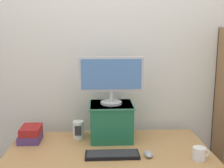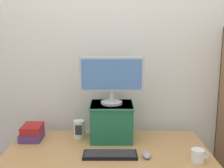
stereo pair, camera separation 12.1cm
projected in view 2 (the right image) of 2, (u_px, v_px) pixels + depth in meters
name	position (u px, v px, depth m)	size (l,w,h in m)	color
back_wall	(109.00, 71.00, 2.58)	(7.00, 0.08, 2.60)	silver
desk	(108.00, 156.00, 2.21)	(1.55, 0.74, 0.76)	#B7844C
riser_box	(112.00, 121.00, 2.35)	(0.36, 0.33, 0.30)	#1E6642
computer_monitor	(112.00, 77.00, 2.28)	(0.53, 0.18, 0.39)	#B7B7BA
keyboard	(110.00, 155.00, 2.04)	(0.39, 0.15, 0.02)	black
computer_mouse	(147.00, 155.00, 2.02)	(0.06, 0.10, 0.04)	#99999E
book_stack	(32.00, 132.00, 2.35)	(0.17, 0.21, 0.12)	#4C336B
coffee_mug	(198.00, 156.00, 1.95)	(0.12, 0.09, 0.09)	white
desk_speaker	(80.00, 129.00, 2.39)	(0.09, 0.10, 0.15)	silver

